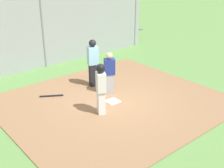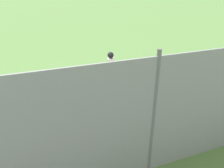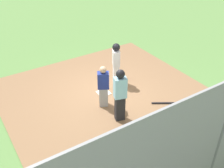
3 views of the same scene
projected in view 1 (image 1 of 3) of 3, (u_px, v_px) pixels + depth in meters
name	position (u px, v px, depth m)	size (l,w,h in m)	color
ground_plane	(113.00, 102.00, 10.09)	(140.00, 140.00, 0.00)	#5B8947
dirt_infield	(113.00, 102.00, 10.09)	(7.20, 6.40, 0.03)	#896647
home_plate	(113.00, 101.00, 10.08)	(0.44, 0.44, 0.02)	white
catcher	(109.00, 73.00, 10.45)	(0.46, 0.41, 1.54)	#9E9EA3
umpire	(93.00, 62.00, 10.99)	(0.44, 0.36, 1.83)	black
runner	(101.00, 86.00, 8.96)	(0.40, 0.46, 1.66)	silver
baseball_bat	(51.00, 96.00, 10.43)	(0.06, 0.06, 0.84)	black
backstop_fence	(43.00, 32.00, 12.87)	(12.00, 0.10, 3.35)	#93999E
parking_lot	(4.00, 44.00, 17.12)	(18.00, 5.20, 0.04)	#515156
parked_car_white	(84.00, 20.00, 20.57)	(4.26, 2.01, 1.28)	silver
parked_car_blue	(41.00, 26.00, 18.76)	(4.34, 2.18, 1.28)	#28428C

